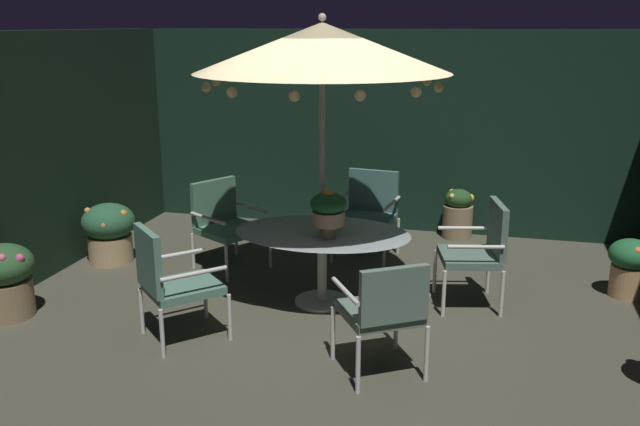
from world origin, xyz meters
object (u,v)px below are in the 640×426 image
centerpiece_planter (328,209)px  patio_chair_southeast (170,278)px  patio_chair_east (224,220)px  potted_plant_front_corner (630,265)px  patio_dining_table (322,244)px  patio_chair_south (384,308)px  patio_chair_northeast (369,209)px  potted_plant_back_right (4,278)px  potted_plant_right_far (109,231)px  patio_umbrella (322,48)px  patio_chair_north (480,246)px  potted_plant_back_center (458,214)px

centerpiece_planter → patio_chair_southeast: size_ratio=0.45×
patio_chair_east → potted_plant_front_corner: (4.20, 0.16, -0.21)m
patio_dining_table → patio_chair_south: (0.80, -1.26, -0.04)m
patio_chair_northeast → potted_plant_back_right: patio_chair_northeast is taller
patio_chair_east → patio_dining_table: bearing=-30.2°
patio_chair_southeast → potted_plant_right_far: (-1.58, 1.66, -0.20)m
patio_umbrella → potted_plant_front_corner: patio_umbrella is taller
patio_chair_east → potted_plant_back_right: size_ratio=1.38×
patio_chair_north → potted_plant_back_center: 2.16m
potted_plant_back_right → potted_plant_back_center: 5.21m
potted_plant_back_center → patio_chair_east: bearing=-145.4°
potted_plant_back_center → centerpiece_planter: bearing=-111.8°
potted_plant_back_center → patio_umbrella: bearing=-115.2°
patio_chair_east → patio_chair_south: 2.90m
patio_chair_north → potted_plant_front_corner: patio_chair_north is taller
patio_dining_table → patio_chair_northeast: 1.50m
patio_chair_southeast → potted_plant_back_center: bearing=58.2°
patio_chair_northeast → potted_plant_back_right: (-2.93, -2.50, -0.19)m
centerpiece_planter → patio_chair_north: centerpiece_planter is taller
patio_chair_northeast → patio_chair_east: 1.65m
patio_chair_east → centerpiece_planter: bearing=-33.7°
potted_plant_right_far → patio_chair_southeast: bearing=-46.4°
patio_umbrella → patio_chair_northeast: 2.38m
patio_umbrella → patio_chair_north: bearing=12.9°
patio_dining_table → potted_plant_back_right: size_ratio=2.44×
patio_chair_northeast → patio_chair_southeast: 2.85m
patio_dining_table → centerpiece_planter: (0.10, -0.18, 0.39)m
patio_umbrella → centerpiece_planter: (0.10, -0.18, -1.41)m
patio_chair_northeast → patio_chair_southeast: patio_chair_southeast is taller
potted_plant_right_far → patio_chair_northeast: bearing=18.2°
centerpiece_planter → patio_chair_north: 1.51m
patio_umbrella → centerpiece_planter: patio_umbrella is taller
centerpiece_planter → patio_chair_northeast: 1.72m
patio_dining_table → patio_chair_south: size_ratio=1.79×
patio_chair_east → patio_chair_southeast: 1.86m
potted_plant_back_right → potted_plant_front_corner: bearing=18.8°
patio_chair_southeast → potted_plant_back_center: (2.19, 3.53, -0.25)m
potted_plant_back_right → patio_chair_northeast: bearing=40.5°
patio_umbrella → potted_plant_right_far: 3.37m
patio_chair_northeast → potted_plant_back_right: 3.86m
patio_chair_south → potted_plant_right_far: (-3.42, 1.83, -0.20)m
patio_umbrella → centerpiece_planter: bearing=-59.9°
patio_chair_east → potted_plant_right_far: (-1.32, -0.18, -0.17)m
centerpiece_planter → patio_chair_northeast: centerpiece_planter is taller
patio_chair_east → patio_chair_north: bearing=-8.7°
patio_dining_table → patio_chair_north: 1.50m
potted_plant_front_corner → patio_dining_table: bearing=-162.6°
patio_chair_northeast → potted_plant_front_corner: patio_chair_northeast is taller
patio_umbrella → potted_plant_right_far: bearing=167.7°
patio_chair_southeast → centerpiece_planter: bearing=38.5°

